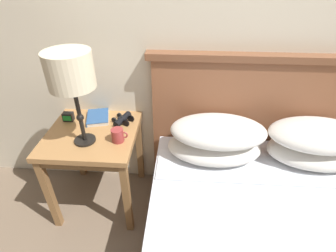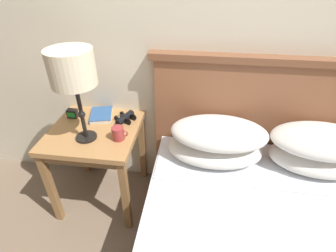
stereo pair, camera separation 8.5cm
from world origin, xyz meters
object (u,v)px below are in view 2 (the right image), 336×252
nightstand (96,139)px  binoculars_pair (125,118)px  book_on_nightstand (101,115)px  table_lamp (72,70)px  coffee_mug (118,133)px  alarm_clock (72,113)px

nightstand → binoculars_pair: (0.18, 0.13, 0.11)m
book_on_nightstand → binoculars_pair: size_ratio=1.40×
table_lamp → binoculars_pair: 0.52m
book_on_nightstand → coffee_mug: (0.20, -0.24, 0.03)m
binoculars_pair → coffee_mug: (0.02, -0.21, 0.02)m
binoculars_pair → book_on_nightstand: bearing=171.4°
alarm_clock → nightstand: bearing=-31.6°
nightstand → coffee_mug: coffee_mug is taller
nightstand → binoculars_pair: size_ratio=3.86×
binoculars_pair → nightstand: bearing=-144.8°
book_on_nightstand → alarm_clock: 0.20m
book_on_nightstand → alarm_clock: bearing=-170.6°
book_on_nightstand → coffee_mug: coffee_mug is taller
table_lamp → coffee_mug: bearing=4.4°
coffee_mug → binoculars_pair: bearing=94.7°
book_on_nightstand → coffee_mug: size_ratio=2.24×
nightstand → table_lamp: size_ratio=1.12×
table_lamp → alarm_clock: (-0.19, 0.23, -0.42)m
nightstand → coffee_mug: size_ratio=6.15×
book_on_nightstand → nightstand: bearing=-88.4°
nightstand → book_on_nightstand: book_on_nightstand is taller
nightstand → book_on_nightstand: bearing=91.6°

